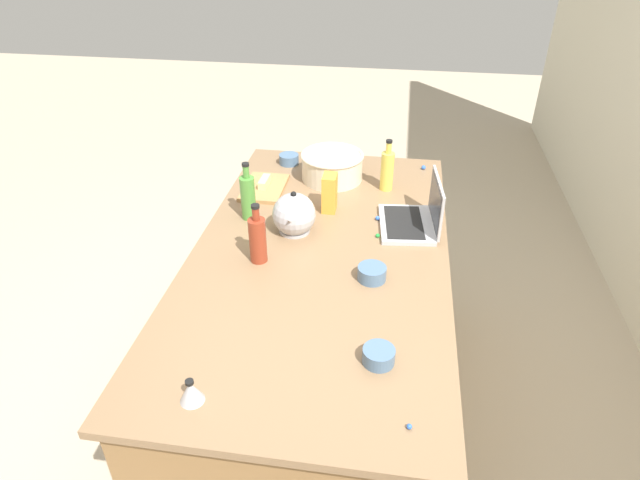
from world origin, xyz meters
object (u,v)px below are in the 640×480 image
Objects in this scene: mixing_bowl_large at (332,166)px; cutting_board at (264,188)px; kettle at (294,215)px; candy_bag at (330,193)px; laptop at (416,217)px; ramekin_wide at (372,273)px; ramekin_medium at (379,356)px; bottle_soy at (258,239)px; butter_stick_left at (264,182)px; bottle_olive at (248,196)px; kitchen_timer at (191,391)px; ramekin_small at (289,159)px; bottle_oil at (387,170)px.

mixing_bowl_large is 1.06× the size of cutting_board.
kettle is 0.24m from candy_bag.
laptop is at bearing 77.13° from candy_bag.
ramekin_medium is at bearing 6.83° from ramekin_wide.
bottle_soy is at bearing -97.30° from ramekin_wide.
laptop is 0.43m from ramekin_wide.
ramekin_wide is at bearing 24.65° from candy_bag.
cutting_board is at bearing 0.00° from butter_stick_left.
bottle_olive reaches higher than ramekin_wide.
mixing_bowl_large is at bearing -165.95° from ramekin_medium.
candy_bag is (-0.49, -0.22, 0.06)m from ramekin_wide.
bottle_olive is at bearing -158.81° from bottle_soy.
kettle is (0.12, -0.50, 0.03)m from laptop.
bottle_olive is 1.21× the size of kettle.
kettle is at bearing -150.66° from ramekin_medium.
butter_stick_left is 1.43× the size of kitchen_timer.
mixing_bowl_large is at bearing -162.36° from ramekin_wide.
ramekin_small is (-0.30, 0.06, 0.02)m from cutting_board.
ramekin_medium is 0.94m from candy_bag.
laptop is 0.39m from candy_bag.
cutting_board is 2.76× the size of ramekin_wide.
mixing_bowl_large is at bearing 144.64° from bottle_olive.
bottle_olive is 0.89× the size of cutting_board.
kettle is (0.51, -0.09, 0.01)m from mixing_bowl_large.
ramekin_medium is (1.05, 0.61, 0.02)m from cutting_board.
candy_bag reaches higher than cutting_board.
bottle_oil reaches higher than laptop.
bottle_soy is at bearing 11.63° from cutting_board.
bottle_soy is 1.43× the size of candy_bag.
bottle_soy is at bearing -14.03° from mixing_bowl_large.
bottle_soy is (0.34, -0.59, 0.05)m from laptop.
bottle_olive is 2.46× the size of ramekin_wide.
cutting_board is 0.37m from candy_bag.
laptop is 3.01× the size of butter_stick_left.
cutting_board is 1.21m from ramekin_medium.
ramekin_small is at bearing 169.00° from cutting_board.
butter_stick_left is at bearing 180.00° from cutting_board.
candy_bag is at bearing 64.93° from butter_stick_left.
butter_stick_left is 1.22m from ramekin_medium.
bottle_oil reaches higher than cutting_board.
laptop is 0.82m from ramekin_medium.
bottle_oil is 0.34m from candy_bag.
laptop is at bearing 45.92° from mixing_bowl_large.
bottle_oil is at bearing 135.06° from candy_bag.
kettle reaches higher than ramekin_wide.
kettle is at bearing 30.87° from butter_stick_left.
kettle is at bearing -30.53° from candy_bag.
laptop is at bearing 158.77° from ramekin_wide.
laptop is 1.36× the size of bottle_soy.
mixing_bowl_large is at bearing -104.34° from bottle_oil.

